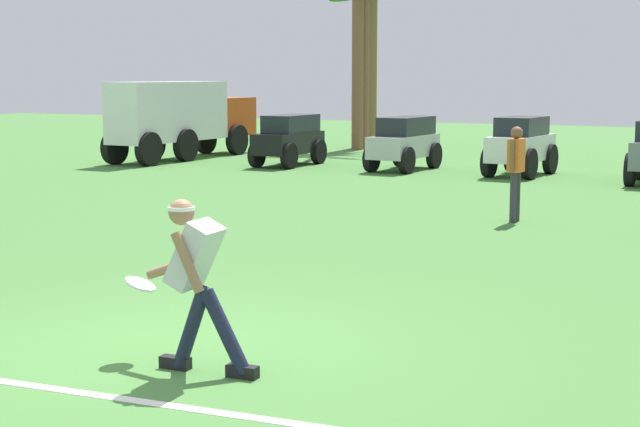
% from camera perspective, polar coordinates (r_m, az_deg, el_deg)
% --- Properties ---
extents(ground_plane, '(80.00, 80.00, 0.00)m').
position_cam_1_polar(ground_plane, '(8.83, -8.52, -7.70)').
color(ground_plane, '#467C39').
extents(field_line_paint, '(18.77, 1.68, 0.01)m').
position_cam_1_polar(field_line_paint, '(7.81, -14.41, -9.96)').
color(field_line_paint, white).
rests_on(field_line_paint, ground_plane).
extents(frisbee_thrower, '(1.13, 0.47, 1.41)m').
position_cam_1_polar(frisbee_thrower, '(7.91, -7.22, -3.61)').
color(frisbee_thrower, '#191E38').
rests_on(frisbee_thrower, ground_plane).
extents(frisbee_in_flight, '(0.32, 0.32, 0.12)m').
position_cam_1_polar(frisbee_in_flight, '(8.46, -10.42, -4.07)').
color(frisbee_in_flight, white).
extents(teammate_near_sideline, '(0.22, 0.49, 1.56)m').
position_cam_1_polar(teammate_near_sideline, '(16.27, 11.33, 2.81)').
color(teammate_near_sideline, '#33333D').
rests_on(teammate_near_sideline, ground_plane).
extents(parked_car_slot_a, '(1.15, 2.40, 1.34)m').
position_cam_1_polar(parked_car_slot_a, '(26.04, -1.81, 4.40)').
color(parked_car_slot_a, black).
rests_on(parked_car_slot_a, ground_plane).
extents(parked_car_slot_b, '(1.26, 2.45, 1.34)m').
position_cam_1_polar(parked_car_slot_b, '(24.89, 4.93, 4.20)').
color(parked_car_slot_b, '#B7BABF').
rests_on(parked_car_slot_b, ground_plane).
extents(parked_car_slot_c, '(1.30, 2.41, 1.40)m').
position_cam_1_polar(parked_car_slot_c, '(23.90, 11.61, 3.96)').
color(parked_car_slot_c, silver).
rests_on(parked_car_slot_c, ground_plane).
extents(box_truck, '(1.50, 5.92, 2.20)m').
position_cam_1_polar(box_truck, '(28.30, -8.10, 5.65)').
color(box_truck, '#CC4C19').
rests_on(box_truck, ground_plane).
extents(palm_tree_far_left, '(3.41, 3.46, 7.40)m').
position_cam_1_polar(palm_tree_far_left, '(33.26, 3.04, 11.13)').
color(palm_tree_far_left, brown).
rests_on(palm_tree_far_left, ground_plane).
extents(palm_tree_left_of_centre, '(3.44, 3.81, 6.62)m').
position_cam_1_polar(palm_tree_left_of_centre, '(32.05, 2.53, 10.66)').
color(palm_tree_left_of_centre, brown).
rests_on(palm_tree_left_of_centre, ground_plane).
extents(palm_tree_right_of_centre, '(3.13, 3.34, 5.28)m').
position_cam_1_polar(palm_tree_right_of_centre, '(31.56, 2.20, 9.27)').
color(palm_tree_right_of_centre, brown).
rests_on(palm_tree_right_of_centre, ground_plane).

